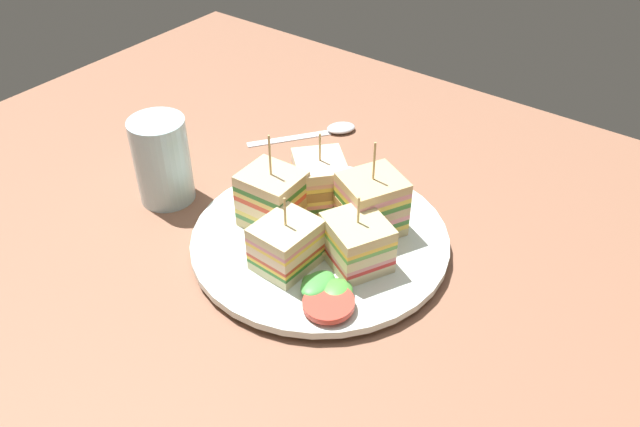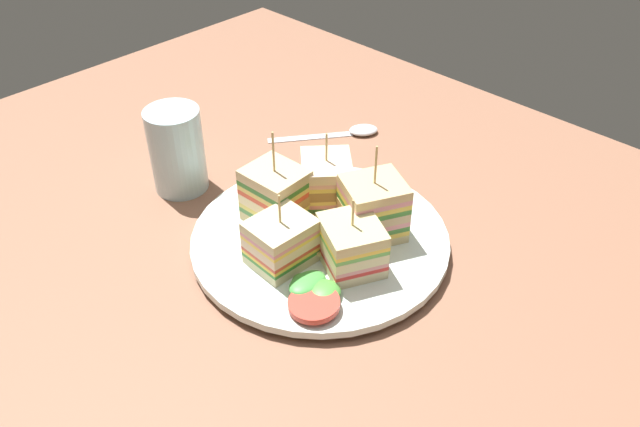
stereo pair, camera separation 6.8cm
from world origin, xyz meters
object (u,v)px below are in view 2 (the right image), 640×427
Objects in this scene: plate at (320,240)px; chip_pile at (319,234)px; drinking_glass at (178,156)px; sandwich_wedge_1 at (351,245)px; spoon at (351,132)px; sandwich_wedge_3 at (326,183)px; sandwich_wedge_4 at (276,196)px; sandwich_wedge_0 at (282,242)px; sandwich_wedge_2 at (373,208)px.

plate is 4.05× the size of chip_pile.
drinking_glass is (-20.68, -2.84, 1.89)cm from chip_pile.
sandwich_wedge_1 is 28.51cm from spoon.
sandwich_wedge_3 is (-8.78, 5.57, 0.40)cm from sandwich_wedge_1.
plate is 6.62cm from sandwich_wedge_3.
sandwich_wedge_1 is 0.61× the size of spoon.
sandwich_wedge_3 is at bearing 67.26° from sandwich_wedge_4.
spoon is (-18.83, 21.09, -3.71)cm from sandwich_wedge_1.
sandwich_wedge_3 is (-3.34, 10.01, 0.45)cm from sandwich_wedge_0.
sandwich_wedge_3 is at bearing -5.21° from sandwich_wedge_1.
spoon is (-10.05, 15.52, -4.11)cm from sandwich_wedge_3.
plate is 2.97× the size of sandwich_wedge_3.
sandwich_wedge_0 reaches higher than plate.
spoon is at bearing 74.29° from drinking_glass.
sandwich_wedge_0 is 6.96cm from sandwich_wedge_4.
sandwich_wedge_0 is at bearing -115.90° from spoon.
sandwich_wedge_0 is 0.80× the size of drinking_glass.
chip_pile is 25.14cm from spoon.
sandwich_wedge_1 reaches higher than spoon.
sandwich_wedge_3 is 6.87cm from chip_pile.
sandwich_wedge_0 is 10.56cm from sandwich_wedge_3.
sandwich_wedge_1 is at bearing 45.85° from sandwich_wedge_2.
sandwich_wedge_0 reaches higher than spoon.
spoon is at bearing 30.19° from sandwich_wedge_0.
sandwich_wedge_1 is 0.88× the size of sandwich_wedge_3.
sandwich_wedge_4 is at bearing -31.73° from sandwich_wedge_2.
sandwich_wedge_0 is at bearing 6.75° from sandwich_wedge_2.
sandwich_wedge_2 is at bearing -17.76° from sandwich_wedge_0.
sandwich_wedge_2 is at bearing 18.37° from drinking_glass.
plate is 3.34× the size of sandwich_wedge_0.
spoon is at bearing 124.10° from chip_pile.
plate reaches higher than spoon.
plate is 3.39× the size of sandwich_wedge_1.
drinking_glass reaches higher than sandwich_wedge_0.
sandwich_wedge_1 is 10.88cm from sandwich_wedge_4.
plate is at bearing -13.49° from sandwich_wedge_2.
sandwich_wedge_0 is 1.21× the size of chip_pile.
chip_pile is 20.96cm from drinking_glass.
drinking_glass is at bearing -44.59° from sandwich_wedge_2.
chip_pile is at bearing -49.46° from plate.
chip_pile reaches higher than plate.
sandwich_wedge_0 is 7.02cm from sandwich_wedge_1.
plate is at bearing 2.53° from sandwich_wedge_0.
sandwich_wedge_2 is at bearing -44.01° from sandwich_wedge_1.
sandwich_wedge_4 reaches higher than drinking_glass.
plate is at bearing -109.74° from spoon.
sandwich_wedge_4 is (-2.09, -5.70, 0.22)cm from sandwich_wedge_3.
plate is 6.41cm from sandwich_wedge_1.
sandwich_wedge_4 is (-9.04, -5.48, -0.06)cm from sandwich_wedge_2.
sandwich_wedge_1 is (5.44, 4.44, 0.05)cm from sandwich_wedge_0.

